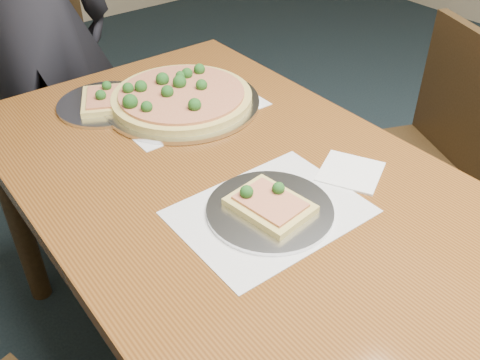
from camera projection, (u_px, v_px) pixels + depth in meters
dining_table at (240, 210)px, 1.32m from camera, size 0.90×1.50×0.75m
chair_far at (64, 90)px, 2.15m from camera, size 0.50×0.50×0.91m
chair_right at (421, 147)px, 1.81m from camera, size 0.55×0.55×0.91m
diner at (28, 19)px, 1.93m from camera, size 0.70×0.59×1.65m
placemat_main at (182, 104)px, 1.57m from camera, size 0.42×0.32×0.00m
placemat_near at (270, 212)px, 1.17m from camera, size 0.40×0.30×0.00m
pizza_pan at (181, 98)px, 1.55m from camera, size 0.45×0.45×0.07m
slice_plate_near at (270, 207)px, 1.17m from camera, size 0.28×0.28×0.06m
slice_plate_far at (105, 102)px, 1.56m from camera, size 0.28×0.28×0.06m
napkin at (351, 172)px, 1.29m from camera, size 0.19×0.19×0.01m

